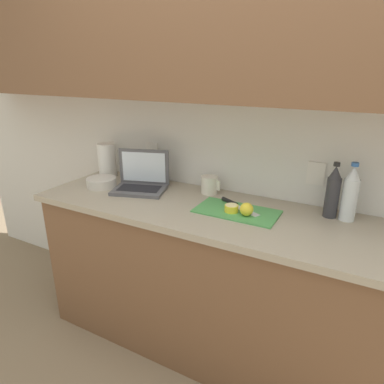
% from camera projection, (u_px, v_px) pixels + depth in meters
% --- Properties ---
extents(ground_plane, '(12.00, 12.00, 0.00)m').
position_uv_depth(ground_plane, '(244.00, 356.00, 2.00)').
color(ground_plane, '#847056').
rests_on(ground_plane, ground).
extents(wall_back, '(5.20, 0.38, 2.60)m').
position_uv_depth(wall_back, '(278.00, 73.00, 1.65)').
color(wall_back, white).
rests_on(wall_back, ground_plane).
extents(counter_unit, '(2.47, 0.61, 0.88)m').
position_uv_depth(counter_unit, '(253.00, 292.00, 1.83)').
color(counter_unit, brown).
rests_on(counter_unit, ground_plane).
extents(laptop, '(0.36, 0.30, 0.23)m').
position_uv_depth(laptop, '(141.00, 180.00, 2.07)').
color(laptop, '#515156').
rests_on(laptop, counter_unit).
extents(cutting_board, '(0.42, 0.23, 0.01)m').
position_uv_depth(cutting_board, '(237.00, 211.00, 1.76)').
color(cutting_board, '#4C9E51').
rests_on(cutting_board, counter_unit).
extents(knife, '(0.25, 0.14, 0.02)m').
position_uv_depth(knife, '(233.00, 204.00, 1.82)').
color(knife, silver).
rests_on(knife, cutting_board).
extents(lemon_half_cut, '(0.07, 0.07, 0.04)m').
position_uv_depth(lemon_half_cut, '(232.00, 208.00, 1.74)').
color(lemon_half_cut, yellow).
rests_on(lemon_half_cut, cutting_board).
extents(lemon_whole_beside, '(0.07, 0.07, 0.07)m').
position_uv_depth(lemon_whole_beside, '(247.00, 209.00, 1.69)').
color(lemon_whole_beside, yellow).
rests_on(lemon_whole_beside, cutting_board).
extents(bottle_green_soda, '(0.07, 0.07, 0.29)m').
position_uv_depth(bottle_green_soda, '(350.00, 194.00, 1.63)').
color(bottle_green_soda, silver).
rests_on(bottle_green_soda, counter_unit).
extents(bottle_oil_tall, '(0.07, 0.07, 0.28)m').
position_uv_depth(bottle_oil_tall, '(333.00, 192.00, 1.66)').
color(bottle_oil_tall, '#333338').
rests_on(bottle_oil_tall, counter_unit).
extents(measuring_cup, '(0.12, 0.10, 0.10)m').
position_uv_depth(measuring_cup, '(209.00, 185.00, 2.01)').
color(measuring_cup, silver).
rests_on(measuring_cup, counter_unit).
extents(bowl_white, '(0.18, 0.18, 0.05)m').
position_uv_depth(bowl_white, '(102.00, 182.00, 2.13)').
color(bowl_white, beige).
rests_on(bowl_white, counter_unit).
extents(paper_towel_roll, '(0.12, 0.12, 0.22)m').
position_uv_depth(paper_towel_roll, '(107.00, 160.00, 2.32)').
color(paper_towel_roll, white).
rests_on(paper_towel_roll, counter_unit).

